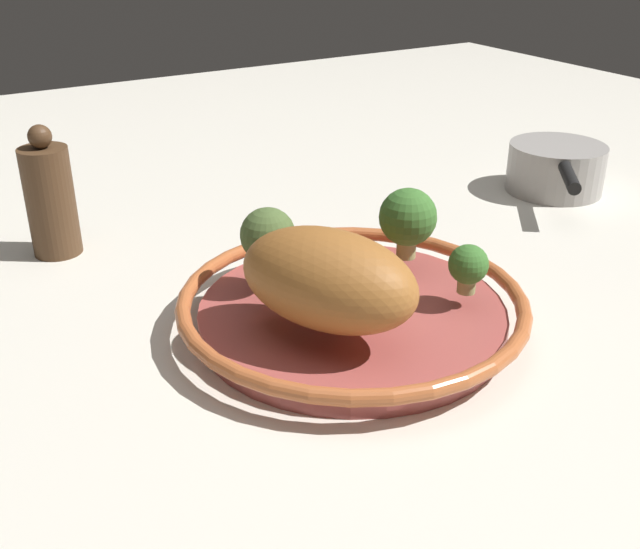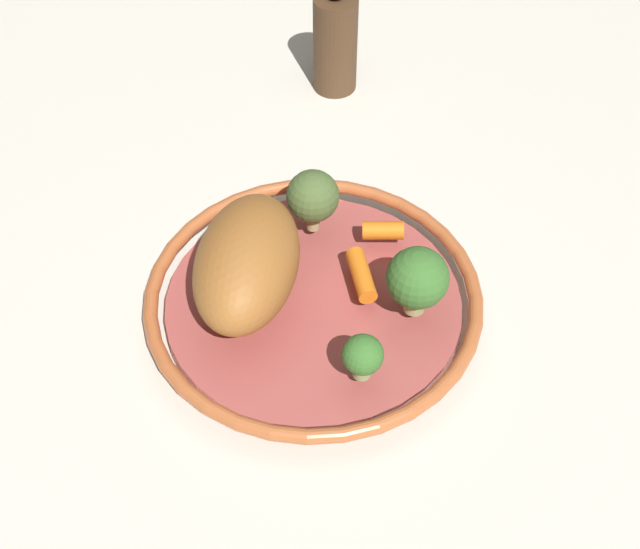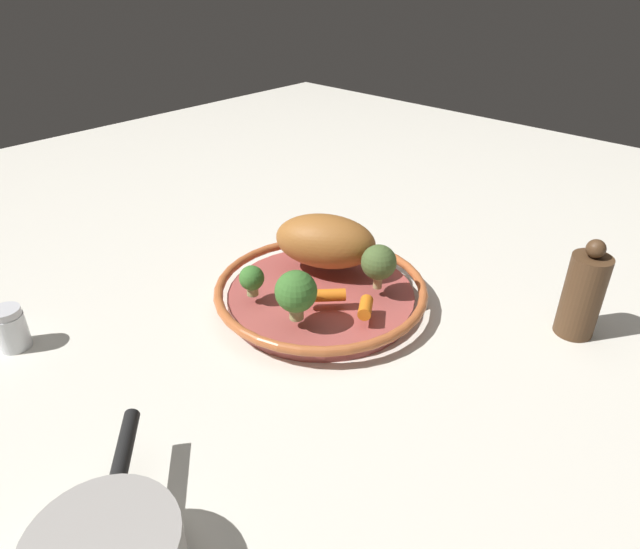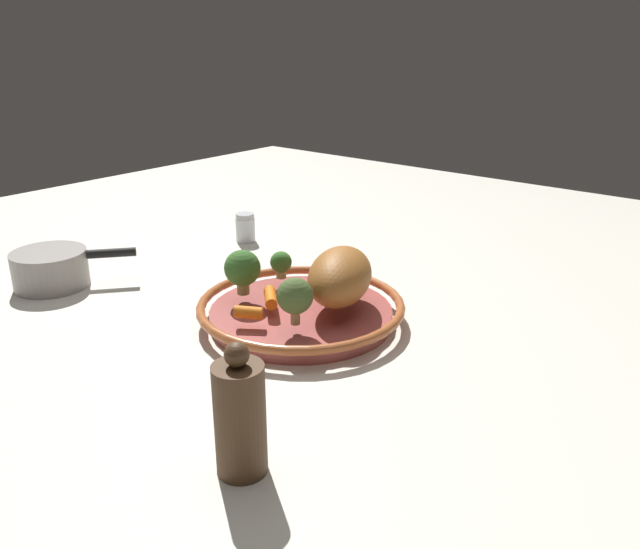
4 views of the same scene
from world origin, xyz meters
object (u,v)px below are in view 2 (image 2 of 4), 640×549
Objects in this scene: baby_carrot_back at (361,275)px; broccoli_floret_large at (418,279)px; baby_carrot_near_rim at (383,230)px; pepper_mill at (335,42)px; broccoli_floret_edge at (363,356)px; roast_chicken_piece at (247,263)px; broccoli_floret_small at (313,197)px; serving_bowl at (313,303)px.

broccoli_floret_large is at bearing 0.35° from baby_carrot_back.
pepper_mill is at bearing 133.92° from baby_carrot_near_rim.
broccoli_floret_large is (-0.00, 0.09, 0.02)m from broccoli_floret_edge.
pepper_mill reaches higher than roast_chicken_piece.
broccoli_floret_small is (-0.14, 0.03, 0.00)m from broccoli_floret_large.
serving_bowl is at bearing -98.58° from baby_carrot_near_rim.
broccoli_floret_small reaches higher than serving_bowl.
broccoli_floret_edge is 0.18m from broccoli_floret_small.
broccoli_floret_edge reaches higher than baby_carrot_near_rim.
baby_carrot_back is 1.41× the size of baby_carrot_near_rim.
roast_chicken_piece is (-0.05, -0.04, 0.06)m from serving_bowl.
roast_chicken_piece is 1.09× the size of pepper_mill.
baby_carrot_near_rim is at bearing 140.39° from broccoli_floret_large.
baby_carrot_back is at bearing 42.68° from roast_chicken_piece.
roast_chicken_piece is 0.37m from pepper_mill.
roast_chicken_piece is at bearing 173.00° from broccoli_floret_edge.
pepper_mill reaches higher than serving_bowl.
baby_carrot_back is 0.07m from broccoli_floret_large.
roast_chicken_piece is at bearing -143.77° from serving_bowl.
serving_bowl is at bearing 36.23° from roast_chicken_piece.
baby_carrot_near_rim is 0.17m from broccoli_floret_edge.
broccoli_floret_large is (0.09, 0.04, 0.06)m from serving_bowl.
baby_carrot_near_rim is at bearing 24.33° from broccoli_floret_small.
baby_carrot_near_rim reaches higher than serving_bowl.
roast_chicken_piece is 2.23× the size of broccoli_floret_large.
broccoli_floret_large is at bearing -39.61° from baby_carrot_near_rim.
baby_carrot_near_rim is 0.08m from broccoli_floret_small.
serving_bowl is at bearing -129.08° from baby_carrot_back.
baby_carrot_back is 0.11m from broccoli_floret_edge.
broccoli_floret_large reaches higher than broccoli_floret_small.
baby_carrot_near_rim is 0.30m from pepper_mill.
baby_carrot_back is 0.39× the size of pepper_mill.
serving_bowl is at bearing 149.66° from broccoli_floret_edge.
baby_carrot_back is 0.06m from baby_carrot_near_rim.
broccoli_floret_large is 0.39m from pepper_mill.
baby_carrot_back is (0.03, 0.04, 0.03)m from serving_bowl.
roast_chicken_piece is 2.79× the size of baby_carrot_back.
baby_carrot_near_rim is at bearing 116.46° from broccoli_floret_edge.
broccoli_floret_small is at bearing 138.95° from broccoli_floret_edge.
roast_chicken_piece reaches higher than broccoli_floret_small.
broccoli_floret_edge is (0.14, -0.02, -0.01)m from roast_chicken_piece.
pepper_mill is (-0.28, 0.36, 0.00)m from broccoli_floret_edge.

